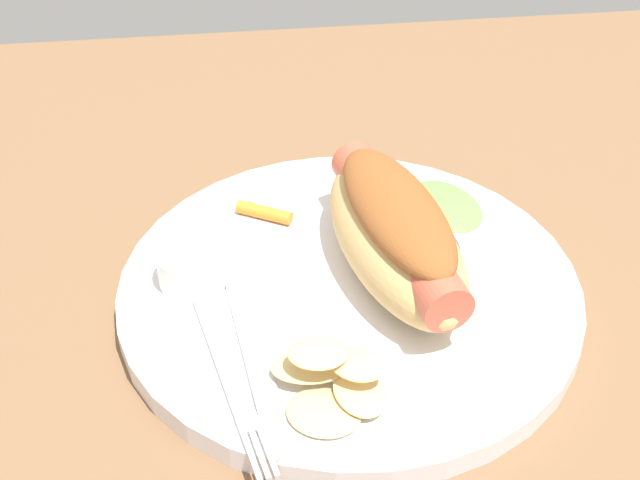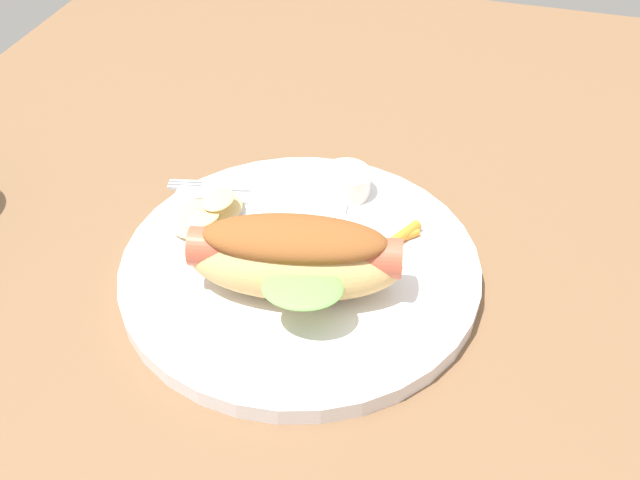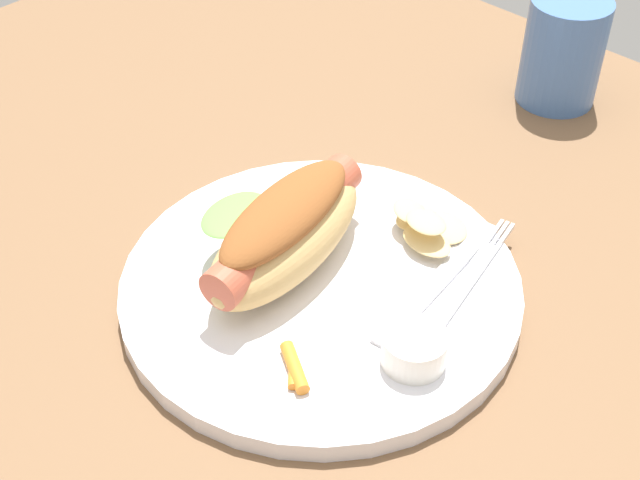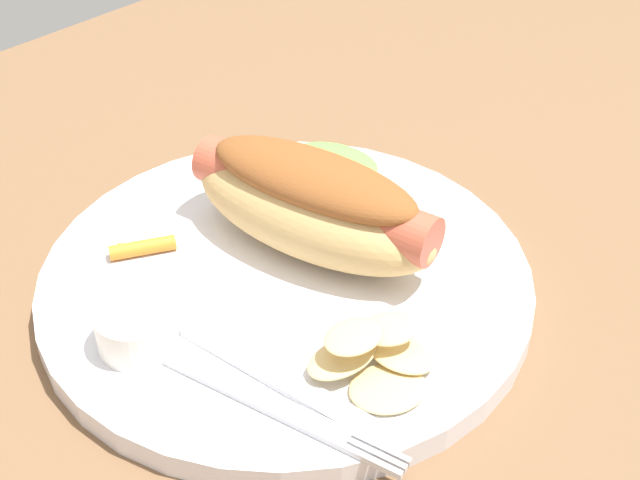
# 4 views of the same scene
# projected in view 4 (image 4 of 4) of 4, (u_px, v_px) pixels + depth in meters

# --- Properties ---
(ground_plane) EXTENTS (1.20, 0.90, 0.02)m
(ground_plane) POSITION_uv_depth(u_px,v_px,m) (310.00, 333.00, 0.55)
(ground_plane) COLOR brown
(plate) EXTENTS (0.30, 0.30, 0.02)m
(plate) POSITION_uv_depth(u_px,v_px,m) (286.00, 282.00, 0.56)
(plate) COLOR white
(plate) RESTS_ON ground_plane
(hot_dog) EXTENTS (0.11, 0.18, 0.06)m
(hot_dog) POSITION_uv_depth(u_px,v_px,m) (313.00, 202.00, 0.55)
(hot_dog) COLOR tan
(hot_dog) RESTS_ON plate
(sauce_ramekin) EXTENTS (0.04, 0.04, 0.02)m
(sauce_ramekin) POSITION_uv_depth(u_px,v_px,m) (136.00, 328.00, 0.50)
(sauce_ramekin) COLOR white
(sauce_ramekin) RESTS_ON plate
(fork) EXTENTS (0.04, 0.14, 0.00)m
(fork) POSITION_uv_depth(u_px,v_px,m) (275.00, 406.00, 0.47)
(fork) COLOR silver
(fork) RESTS_ON plate
(knife) EXTENTS (0.03, 0.16, 0.00)m
(knife) POSITION_uv_depth(u_px,v_px,m) (274.00, 375.00, 0.48)
(knife) COLOR silver
(knife) RESTS_ON plate
(chips_pile) EXTENTS (0.07, 0.07, 0.03)m
(chips_pile) POSITION_uv_depth(u_px,v_px,m) (374.00, 358.00, 0.48)
(chips_pile) COLOR #DEBF7B
(chips_pile) RESTS_ON plate
(carrot_garnish) EXTENTS (0.04, 0.03, 0.01)m
(carrot_garnish) POSITION_uv_depth(u_px,v_px,m) (141.00, 248.00, 0.56)
(carrot_garnish) COLOR orange
(carrot_garnish) RESTS_ON plate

